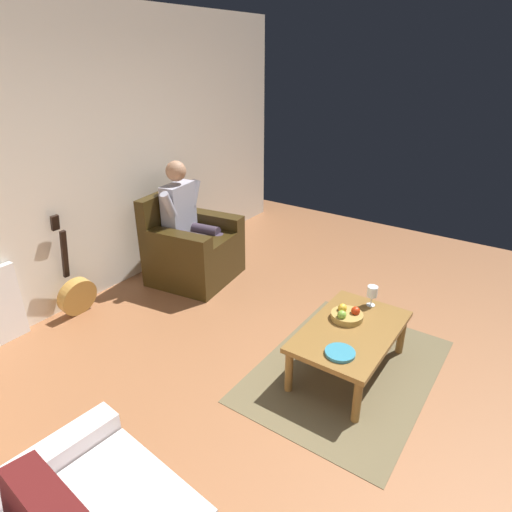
% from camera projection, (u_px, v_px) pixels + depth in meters
% --- Properties ---
extents(ground_plane, '(6.91, 6.91, 0.00)m').
position_uv_depth(ground_plane, '(368.00, 390.00, 3.28)').
color(ground_plane, brown).
extents(wall_back, '(5.85, 0.06, 2.74)m').
position_uv_depth(wall_back, '(93.00, 158.00, 4.19)').
color(wall_back, beige).
rests_on(wall_back, ground).
extents(rug, '(1.73, 1.24, 0.01)m').
position_uv_depth(rug, '(347.00, 369.00, 3.48)').
color(rug, brown).
rests_on(rug, ground).
extents(armchair, '(0.95, 0.91, 0.95)m').
position_uv_depth(armchair, '(192.00, 249.00, 4.79)').
color(armchair, '#32250D').
rests_on(armchair, ground).
extents(person_seated, '(0.67, 0.59, 1.29)m').
position_uv_depth(person_seated, '(188.00, 217.00, 4.65)').
color(person_seated, '#9A99A8').
rests_on(person_seated, ground).
extents(coffee_table, '(1.02, 0.63, 0.39)m').
position_uv_depth(coffee_table, '(350.00, 335.00, 3.34)').
color(coffee_table, brown).
rests_on(coffee_table, ground).
extents(guitar, '(0.37, 0.23, 0.98)m').
position_uv_depth(guitar, '(76.00, 293.00, 4.15)').
color(guitar, '#B2823A').
rests_on(guitar, ground).
extents(wine_glass_near, '(0.09, 0.09, 0.18)m').
position_uv_depth(wine_glass_near, '(372.00, 292.00, 3.58)').
color(wine_glass_near, silver).
rests_on(wine_glass_near, coffee_table).
extents(fruit_bowl, '(0.25, 0.25, 0.11)m').
position_uv_depth(fruit_bowl, '(347.00, 315.00, 3.43)').
color(fruit_bowl, olive).
rests_on(fruit_bowl, coffee_table).
extents(decorative_dish, '(0.21, 0.21, 0.02)m').
position_uv_depth(decorative_dish, '(340.00, 353.00, 3.04)').
color(decorative_dish, teal).
rests_on(decorative_dish, coffee_table).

